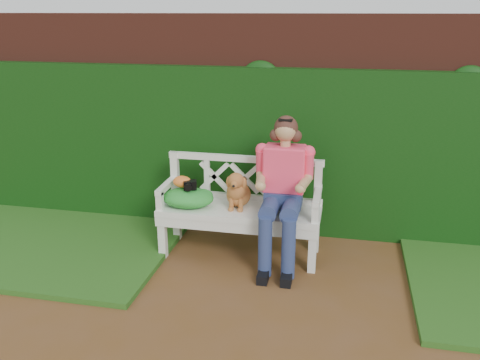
# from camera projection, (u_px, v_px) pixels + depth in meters

# --- Properties ---
(ground) EXTENTS (60.00, 60.00, 0.00)m
(ground) POSITION_uv_depth(u_px,v_px,m) (267.00, 320.00, 3.85)
(ground) COLOR brown
(brick_wall) EXTENTS (10.00, 0.30, 2.20)m
(brick_wall) POSITION_uv_depth(u_px,v_px,m) (298.00, 125.00, 5.26)
(brick_wall) COLOR #5A271C
(brick_wall) RESTS_ON ground
(ivy_hedge) EXTENTS (10.00, 0.18, 1.70)m
(ivy_hedge) POSITION_uv_depth(u_px,v_px,m) (295.00, 154.00, 5.13)
(ivy_hedge) COLOR #13390E
(ivy_hedge) RESTS_ON ground
(grass_left) EXTENTS (2.60, 2.00, 0.05)m
(grass_left) POSITION_uv_depth(u_px,v_px,m) (48.00, 239.00, 5.15)
(grass_left) COLOR #204D17
(grass_left) RESTS_ON ground
(garden_bench) EXTENTS (1.65, 0.81, 0.48)m
(garden_bench) POSITION_uv_depth(u_px,v_px,m) (240.00, 231.00, 4.82)
(garden_bench) COLOR white
(garden_bench) RESTS_ON ground
(seated_woman) EXTENTS (0.65, 0.80, 1.31)m
(seated_woman) POSITION_uv_depth(u_px,v_px,m) (283.00, 194.00, 4.59)
(seated_woman) COLOR #CA354B
(seated_woman) RESTS_ON ground
(dog) EXTENTS (0.27, 0.35, 0.37)m
(dog) POSITION_uv_depth(u_px,v_px,m) (238.00, 188.00, 4.70)
(dog) COLOR brown
(dog) RESTS_ON garden_bench
(tennis_racket) EXTENTS (0.54, 0.23, 0.03)m
(tennis_racket) POSITION_uv_depth(u_px,v_px,m) (193.00, 202.00, 4.83)
(tennis_racket) COLOR beige
(tennis_racket) RESTS_ON garden_bench
(green_bag) EXTENTS (0.58, 0.52, 0.17)m
(green_bag) POSITION_uv_depth(u_px,v_px,m) (188.00, 197.00, 4.76)
(green_bag) COLOR #267233
(green_bag) RESTS_ON garden_bench
(camera_item) EXTENTS (0.14, 0.12, 0.08)m
(camera_item) POSITION_uv_depth(u_px,v_px,m) (190.00, 185.00, 4.72)
(camera_item) COLOR black
(camera_item) RESTS_ON green_bag
(baseball_glove) EXTENTS (0.21, 0.18, 0.11)m
(baseball_glove) POSITION_uv_depth(u_px,v_px,m) (182.00, 182.00, 4.76)
(baseball_glove) COLOR orange
(baseball_glove) RESTS_ON green_bag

